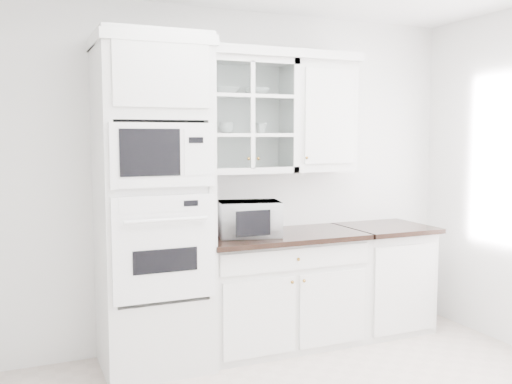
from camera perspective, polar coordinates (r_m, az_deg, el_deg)
name	(u,v)px	position (r m, az deg, el deg)	size (l,w,h in m)	color
room_shell	(312,121)	(3.47, 5.60, 7.03)	(4.00, 3.50, 2.70)	white
oven_column	(153,205)	(4.16, -10.27, -1.26)	(0.76, 0.68, 2.40)	silver
base_cabinet_run	(280,289)	(4.67, 2.39, -9.65)	(1.32, 0.67, 0.92)	silver
extra_base_cabinet	(383,277)	(5.17, 12.55, -8.28)	(0.72, 0.67, 0.92)	silver
upper_cabinet_glass	(244,116)	(4.53, -1.16, 7.61)	(0.80, 0.33, 0.90)	silver
upper_cabinet_solid	(319,117)	(4.83, 6.35, 7.46)	(0.55, 0.33, 0.90)	silver
crown_molding	(233,52)	(4.51, -2.33, 13.80)	(2.14, 0.38, 0.07)	silver
countertop_microwave	(249,218)	(4.42, -0.73, -2.67)	(0.47, 0.39, 0.27)	white
bowl_a	(225,91)	(4.47, -3.12, 10.04)	(0.23, 0.23, 0.06)	white
bowl_b	(257,92)	(4.60, 0.09, 9.97)	(0.20, 0.20, 0.06)	white
cup_a	(227,128)	(4.49, -2.95, 6.39)	(0.11, 0.11, 0.09)	white
cup_b	(261,128)	(4.60, 0.50, 6.39)	(0.09, 0.09, 0.09)	white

